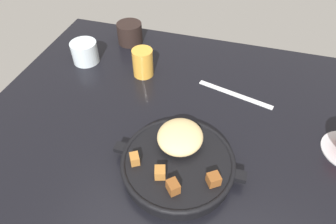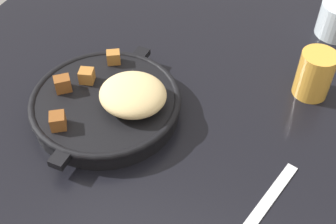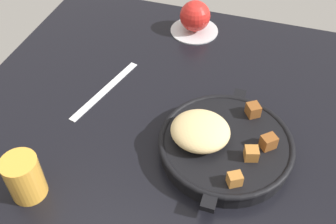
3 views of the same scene
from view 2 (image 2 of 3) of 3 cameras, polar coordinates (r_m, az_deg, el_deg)
ground_plane at (r=73.92cm, az=-0.53°, el=-0.85°), size 102.40×93.34×2.40cm
cast_iron_skillet at (r=71.96cm, az=-7.71°, el=1.26°), size 29.25×24.90×7.38cm
butter_knife at (r=62.24cm, az=11.47°, el=-13.20°), size 21.42×6.98×0.36cm
juice_glass_amber at (r=77.96cm, az=18.65°, el=4.70°), size 6.06×6.06×8.39cm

